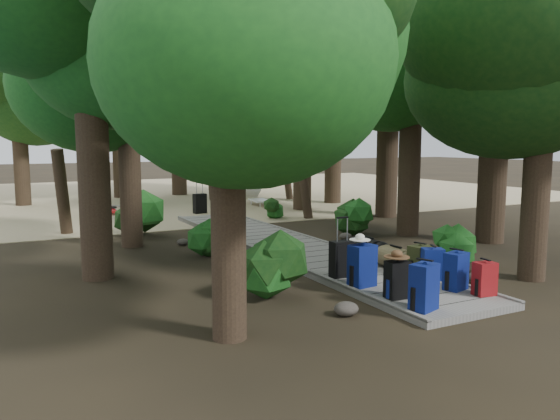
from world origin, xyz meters
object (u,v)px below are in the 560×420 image
backpack_right_b (456,269)px  lone_suitcase_on_sand (200,203)px  duffel_right_black (368,249)px  backpack_left_a (424,284)px  backpack_left_b (397,278)px  backpack_right_d (420,259)px  sun_lounger (260,197)px  backpack_right_c (433,262)px  suitcase_on_boardwalk (342,259)px  duffel_right_khaki (395,258)px  backpack_left_c (362,263)px  backpack_right_a (485,277)px  kayak (111,209)px

backpack_right_b → lone_suitcase_on_sand: size_ratio=0.99×
duffel_right_black → lone_suitcase_on_sand: lone_suitcase_on_sand is taller
backpack_left_a → backpack_left_b: 0.69m
backpack_left_a → duffel_right_black: (1.35, 3.22, -0.16)m
backpack_right_d → sun_lounger: 12.66m
backpack_right_d → duffel_right_black: 1.51m
backpack_right_d → backpack_right_c: bearing=-108.6°
backpack_left_a → backpack_right_b: (1.27, 0.62, -0.04)m
suitcase_on_boardwalk → duffel_right_khaki: bearing=1.8°
backpack_left_c → suitcase_on_boardwalk: (0.06, 0.72, -0.07)m
lone_suitcase_on_sand → sun_lounger: lone_suitcase_on_sand is taller
duffel_right_black → lone_suitcase_on_sand: size_ratio=1.04×
backpack_left_c → backpack_right_a: 2.01m
backpack_right_b → sun_lounger: bearing=63.9°
backpack_left_b → lone_suitcase_on_sand: (0.83, 12.15, -0.08)m
suitcase_on_boardwalk → lone_suitcase_on_sand: bearing=86.0°
backpack_left_b → suitcase_on_boardwalk: (-0.02, 1.57, 0.00)m
backpack_right_b → backpack_left_b: bearing=162.1°
backpack_right_d → kayak: 13.04m
duffel_right_khaki → backpack_right_c: bearing=-85.3°
backpack_left_c → duffel_right_khaki: (1.34, 0.75, -0.19)m
sun_lounger → duffel_right_black: bearing=-95.9°
backpack_right_d → duffel_right_khaki: (-0.11, 0.57, -0.09)m
backpack_right_a → kayak: bearing=110.8°
backpack_right_d → lone_suitcase_on_sand: 11.13m
backpack_left_b → duffel_right_black: backpack_left_b is taller
lone_suitcase_on_sand → sun_lounger: bearing=13.7°
backpack_left_b → backpack_left_c: 0.86m
kayak → backpack_left_c: bearing=-82.3°
backpack_left_a → backpack_right_d: backpack_left_a is taller
backpack_left_c → suitcase_on_boardwalk: size_ratio=1.20×
backpack_left_c → backpack_right_b: 1.58m
kayak → lone_suitcase_on_sand: bearing=-27.8°
backpack_right_a → lone_suitcase_on_sand: bearing=99.5°
duffel_right_black → sun_lounger: 11.21m
backpack_right_a → lone_suitcase_on_sand: lone_suitcase_on_sand is taller
backpack_right_c → kayak: bearing=130.5°
lone_suitcase_on_sand → kayak: (-2.90, 1.45, -0.20)m
backpack_left_c → kayak: backpack_left_c is taller
backpack_left_b → lone_suitcase_on_sand: size_ratio=0.94×
backpack_left_a → backpack_right_a: backpack_left_a is taller
backpack_left_b → sun_lounger: 13.99m
backpack_right_a → lone_suitcase_on_sand: size_ratio=0.85×
backpack_right_d → kayak: size_ratio=0.20×
backpack_left_c → backpack_right_c: 1.43m
backpack_left_b → backpack_right_b: bearing=2.4°
backpack_left_c → backpack_right_c: size_ratio=1.26×
backpack_right_c → backpack_left_a: bearing=-110.7°
backpack_left_c → backpack_right_d: (1.46, 0.18, -0.10)m
backpack_right_c → suitcase_on_boardwalk: 1.64m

